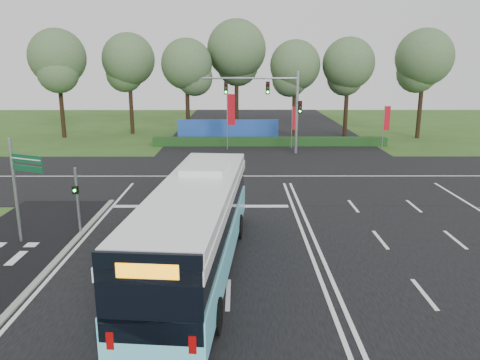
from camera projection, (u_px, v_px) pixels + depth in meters
name	position (u px, v px, depth m)	size (l,w,h in m)	color
ground	(305.00, 241.00, 20.57)	(120.00, 120.00, 0.00)	#2D521B
road_main	(305.00, 240.00, 20.56)	(20.00, 120.00, 0.04)	black
road_cross	(281.00, 176.00, 32.21)	(120.00, 14.00, 0.05)	black
kerb_strip	(49.00, 269.00, 17.61)	(0.25, 18.00, 0.12)	gray
city_bus	(196.00, 226.00, 17.04)	(3.72, 12.84, 3.63)	#6CE6FC
pedestrian_signal	(77.00, 198.00, 21.01)	(0.27, 0.40, 3.09)	gray
street_sign	(20.00, 180.00, 19.58)	(1.64, 0.81, 4.58)	gray
banner_flag_left	(230.00, 113.00, 41.46)	(0.74, 0.21, 5.10)	gray
banner_flag_mid	(294.00, 121.00, 42.31)	(0.58, 0.07, 3.91)	gray
banner_flag_right	(386.00, 121.00, 41.61)	(0.59, 0.15, 4.02)	gray
traffic_light_gantry	(276.00, 99.00, 39.33)	(8.41, 0.28, 7.00)	gray
hedge	(270.00, 142.00, 44.24)	(22.00, 1.20, 0.80)	#173714
blue_hoarding	(228.00, 131.00, 46.49)	(10.00, 0.30, 2.20)	#1D44A0
eucalyptus_row	(235.00, 59.00, 48.55)	(42.90, 9.82, 12.27)	black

